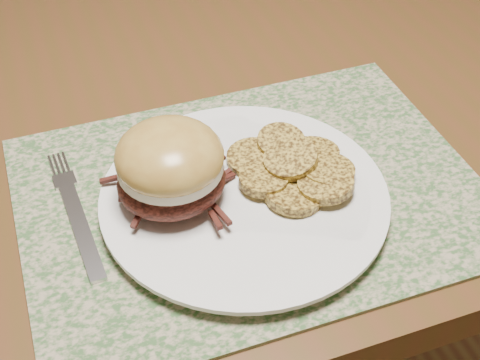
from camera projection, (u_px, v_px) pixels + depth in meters
name	position (u px, v px, depth m)	size (l,w,h in m)	color
placemat	(252.00, 193.00, 0.66)	(0.45, 0.33, 0.00)	#3B5F31
dinner_plate	(244.00, 199.00, 0.64)	(0.26, 0.26, 0.02)	white
pork_sandwich	(170.00, 167.00, 0.61)	(0.13, 0.13, 0.08)	black
roasted_potatoes	(294.00, 168.00, 0.65)	(0.13, 0.14, 0.03)	#B59335
fork	(75.00, 211.00, 0.64)	(0.03, 0.18, 0.00)	silver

